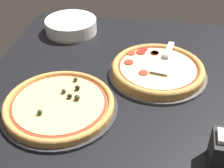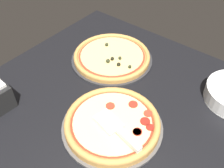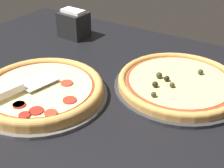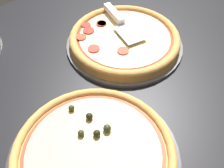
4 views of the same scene
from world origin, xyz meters
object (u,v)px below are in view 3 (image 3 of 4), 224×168
Objects in this scene: pizza_front at (41,89)px; napkin_holder at (74,24)px; serving_spatula at (13,90)px; pizza_back at (179,82)px.

napkin_holder reaches higher than pizza_front.
napkin_holder reaches higher than serving_spatula.
pizza_front is 45.55cm from napkin_holder.
pizza_front is 3.08× the size of napkin_holder.
pizza_back is 3.19× the size of napkin_holder.
pizza_back is at bearing 38.78° from pizza_front.
napkin_holder is at bearing 162.97° from pizza_back.
pizza_back is 1.67× the size of serving_spatula.
pizza_back is at bearing -17.03° from napkin_holder.
pizza_front is 1.62× the size of serving_spatula.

